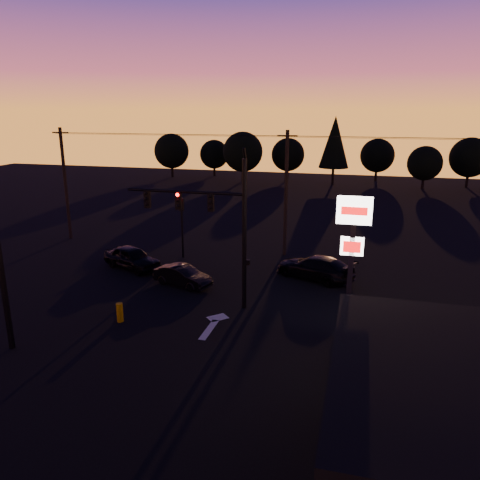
{
  "coord_description": "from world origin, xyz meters",
  "views": [
    {
      "loc": [
        7.29,
        -18.69,
        10.38
      ],
      "look_at": [
        1.0,
        5.0,
        3.5
      ],
      "focal_mm": 35.0,
      "sensor_mm": 36.0,
      "label": 1
    }
  ],
  "objects_px": {
    "pylon_sign": "(352,239)",
    "suv_parked": "(385,370)",
    "secondary_signal": "(182,219)",
    "car_left": "(132,258)",
    "bollard": "(120,312)",
    "traffic_signal_mast": "(215,217)",
    "car_right": "(315,267)",
    "car_mid": "(182,276)"
  },
  "relations": [
    {
      "from": "pylon_sign",
      "to": "suv_parked",
      "type": "xyz_separation_m",
      "value": [
        1.59,
        -3.37,
        -4.18
      ]
    },
    {
      "from": "traffic_signal_mast",
      "to": "suv_parked",
      "type": "relative_size",
      "value": 1.63
    },
    {
      "from": "pylon_sign",
      "to": "bollard",
      "type": "relative_size",
      "value": 6.89
    },
    {
      "from": "traffic_signal_mast",
      "to": "car_left",
      "type": "xyz_separation_m",
      "value": [
        -7.29,
        4.36,
        -4.19
      ]
    },
    {
      "from": "traffic_signal_mast",
      "to": "car_mid",
      "type": "bearing_deg",
      "value": 141.57
    },
    {
      "from": "secondary_signal",
      "to": "car_mid",
      "type": "height_order",
      "value": "secondary_signal"
    },
    {
      "from": "car_mid",
      "to": "car_right",
      "type": "xyz_separation_m",
      "value": [
        7.66,
        3.28,
        0.13
      ]
    },
    {
      "from": "pylon_sign",
      "to": "car_left",
      "type": "xyz_separation_m",
      "value": [
        -14.39,
        6.86,
        -4.17
      ]
    },
    {
      "from": "secondary_signal",
      "to": "car_left",
      "type": "relative_size",
      "value": 0.99
    },
    {
      "from": "traffic_signal_mast",
      "to": "pylon_sign",
      "type": "distance_m",
      "value": 7.52
    },
    {
      "from": "secondary_signal",
      "to": "car_left",
      "type": "bearing_deg",
      "value": -127.4
    },
    {
      "from": "pylon_sign",
      "to": "car_right",
      "type": "relative_size",
      "value": 1.34
    },
    {
      "from": "car_left",
      "to": "secondary_signal",
      "type": "bearing_deg",
      "value": -14.78
    },
    {
      "from": "secondary_signal",
      "to": "pylon_sign",
      "type": "xyz_separation_m",
      "value": [
        12.0,
        -9.99,
        2.05
      ]
    },
    {
      "from": "car_left",
      "to": "car_right",
      "type": "distance_m",
      "value": 12.15
    },
    {
      "from": "car_left",
      "to": "car_mid",
      "type": "xyz_separation_m",
      "value": [
        4.43,
        -2.09,
        -0.13
      ]
    },
    {
      "from": "pylon_sign",
      "to": "bollard",
      "type": "xyz_separation_m",
      "value": [
        -11.14,
        -0.78,
        -4.42
      ]
    },
    {
      "from": "car_right",
      "to": "suv_parked",
      "type": "height_order",
      "value": "car_right"
    },
    {
      "from": "traffic_signal_mast",
      "to": "bollard",
      "type": "distance_m",
      "value": 6.84
    },
    {
      "from": "traffic_signal_mast",
      "to": "suv_parked",
      "type": "xyz_separation_m",
      "value": [
        8.68,
        -5.86,
        -4.21
      ]
    },
    {
      "from": "car_mid",
      "to": "car_right",
      "type": "relative_size",
      "value": 0.73
    },
    {
      "from": "traffic_signal_mast",
      "to": "pylon_sign",
      "type": "bearing_deg",
      "value": -19.36
    },
    {
      "from": "car_mid",
      "to": "traffic_signal_mast",
      "type": "bearing_deg",
      "value": -111.05
    },
    {
      "from": "car_left",
      "to": "car_right",
      "type": "relative_size",
      "value": 0.86
    },
    {
      "from": "pylon_sign",
      "to": "bollard",
      "type": "bearing_deg",
      "value": -175.98
    },
    {
      "from": "traffic_signal_mast",
      "to": "car_left",
      "type": "height_order",
      "value": "traffic_signal_mast"
    },
    {
      "from": "car_mid",
      "to": "suv_parked",
      "type": "bearing_deg",
      "value": -107.79
    },
    {
      "from": "secondary_signal",
      "to": "suv_parked",
      "type": "height_order",
      "value": "secondary_signal"
    },
    {
      "from": "bollard",
      "to": "car_left",
      "type": "xyz_separation_m",
      "value": [
        -3.25,
        7.64,
        0.25
      ]
    },
    {
      "from": "pylon_sign",
      "to": "car_left",
      "type": "relative_size",
      "value": 1.55
    },
    {
      "from": "car_mid",
      "to": "suv_parked",
      "type": "relative_size",
      "value": 0.71
    },
    {
      "from": "car_mid",
      "to": "suv_parked",
      "type": "distance_m",
      "value": 14.12
    },
    {
      "from": "pylon_sign",
      "to": "car_mid",
      "type": "height_order",
      "value": "pylon_sign"
    },
    {
      "from": "traffic_signal_mast",
      "to": "secondary_signal",
      "type": "xyz_separation_m",
      "value": [
        -4.9,
        7.49,
        -2.07
      ]
    },
    {
      "from": "pylon_sign",
      "to": "suv_parked",
      "type": "relative_size",
      "value": 1.29
    },
    {
      "from": "bollard",
      "to": "pylon_sign",
      "type": "bearing_deg",
      "value": 4.02
    },
    {
      "from": "bollard",
      "to": "suv_parked",
      "type": "relative_size",
      "value": 0.19
    },
    {
      "from": "car_right",
      "to": "suv_parked",
      "type": "distance_m",
      "value": 12.06
    },
    {
      "from": "traffic_signal_mast",
      "to": "secondary_signal",
      "type": "height_order",
      "value": "traffic_signal_mast"
    },
    {
      "from": "secondary_signal",
      "to": "car_left",
      "type": "height_order",
      "value": "secondary_signal"
    },
    {
      "from": "car_left",
      "to": "car_right",
      "type": "height_order",
      "value": "car_left"
    },
    {
      "from": "car_left",
      "to": "suv_parked",
      "type": "bearing_deg",
      "value": -100.0
    }
  ]
}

